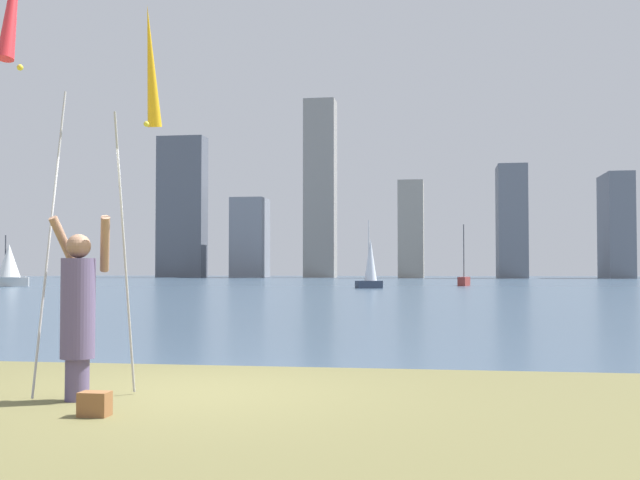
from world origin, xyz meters
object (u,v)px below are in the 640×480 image
object	(u,v)px
person	(78,309)
bag	(95,404)
sailboat_4	(8,265)
sailboat_6	(464,281)
kite_flag_left	(16,6)
sailboat_1	(370,267)
kite_flag_right	(150,75)

from	to	relation	value
person	bag	size ratio (longest dim) A/B	7.04
sailboat_4	sailboat_6	bearing A→B (deg)	12.13
person	sailboat_4	xyz separation A→B (m)	(-26.77, 44.58, 0.63)
bag	sailboat_6	distance (m)	52.43
kite_flag_left	sailboat_1	distance (m)	44.13
sailboat_4	sailboat_6	distance (m)	32.77
sailboat_4	sailboat_6	world-z (taller)	sailboat_6
sailboat_4	person	bearing A→B (deg)	-59.02
sailboat_4	sailboat_6	xyz separation A→B (m)	(32.02, 6.88, -1.15)
person	kite_flag_right	distance (m)	2.71
person	kite_flag_right	world-z (taller)	kite_flag_right
sailboat_1	sailboat_4	xyz separation A→B (m)	(-25.82, 1.06, 0.16)
kite_flag_right	person	bearing A→B (deg)	-116.05
kite_flag_left	sailboat_4	size ratio (longest dim) A/B	1.27
person	sailboat_6	world-z (taller)	sailboat_6
person	bag	world-z (taller)	person
kite_flag_left	person	bearing A→B (deg)	52.54
bag	sailboat_1	world-z (taller)	sailboat_1
sailboat_1	kite_flag_left	bearing A→B (deg)	-89.31
person	sailboat_1	bearing A→B (deg)	86.43
kite_flag_right	sailboat_6	world-z (taller)	sailboat_6
person	sailboat_4	bearing A→B (deg)	116.17
kite_flag_left	kite_flag_right	bearing A→B (deg)	59.17
bag	sailboat_4	bearing A→B (deg)	121.05
person	sailboat_6	bearing A→B (deg)	79.35
bag	sailboat_6	xyz separation A→B (m)	(4.73, 52.22, 0.27)
kite_flag_right	sailboat_1	size ratio (longest dim) A/B	0.95
kite_flag_right	kite_flag_left	bearing A→B (deg)	-120.83
bag	person	bearing A→B (deg)	124.91
kite_flag_left	sailboat_6	distance (m)	52.41
kite_flag_left	kite_flag_right	distance (m)	1.64
person	bag	distance (m)	1.22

